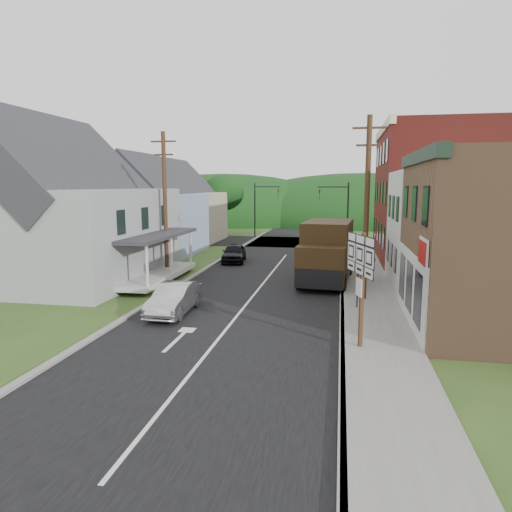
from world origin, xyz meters
The scene contains 24 objects.
ground centered at (0.00, 0.00, 0.00)m, with size 120.00×120.00×0.00m, color #2D4719.
road centered at (0.00, 10.00, 0.00)m, with size 9.00×90.00×0.02m, color black.
cross_road centered at (0.00, 27.00, 0.00)m, with size 60.00×9.00×0.02m, color black.
sidewalk_right centered at (5.90, 8.00, 0.07)m, with size 2.80×55.00×0.15m, color slate.
curb_right centered at (4.55, 8.00, 0.07)m, with size 0.20×55.00×0.15m, color slate.
curb_left centered at (-4.65, 8.00, 0.06)m, with size 0.30×55.00×0.12m, color slate.
storefront_white centered at (11.30, 7.50, 3.25)m, with size 8.00×7.00×6.50m, color silver.
storefront_red centered at (11.30, 17.00, 5.00)m, with size 8.00×12.00×10.00m, color maroon.
house_gray centered at (-12.00, 6.00, 4.23)m, with size 10.20×12.24×8.35m.
house_blue centered at (-11.00, 17.00, 3.69)m, with size 7.14×8.16×7.28m.
house_cream centered at (-11.50, 26.00, 3.69)m, with size 7.14×8.16×7.28m.
utility_pole_right centered at (5.60, 3.50, 4.66)m, with size 1.60×0.26×9.00m.
utility_pole_left centered at (-6.50, 8.00, 4.66)m, with size 1.60×0.26×9.00m.
traffic_signal_right centered at (4.30, 23.50, 3.76)m, with size 2.87×0.20×6.00m.
traffic_signal_left centered at (-4.30, 30.50, 3.76)m, with size 2.87×0.20×6.00m.
tree_left_b centered at (-17.00, 12.00, 4.88)m, with size 4.80×4.80×6.94m.
tree_left_c centered at (-19.00, 20.00, 5.94)m, with size 5.80×5.80×8.41m.
tree_left_d centered at (-9.00, 32.00, 4.88)m, with size 4.80×4.80×6.94m.
forested_ridge centered at (0.00, 55.00, 0.00)m, with size 90.00×30.00×16.00m, color #0F3310.
silver_sedan centered at (-2.85, -0.38, 0.68)m, with size 1.43×4.10×1.35m, color #B3B2B8.
dark_sedan centered at (-3.46, 13.86, 0.69)m, with size 1.63×4.04×1.38m, color black.
delivery_van centered at (3.62, 7.58, 1.83)m, with size 3.17×6.68×3.62m.
route_sign_cluster centered at (5.11, -3.61, 2.73)m, with size 0.83×2.17×3.98m.
warning_sign centered at (5.20, 1.70, 1.91)m, with size 0.25×0.73×2.76m.
Camera 1 is at (4.38, -19.26, 5.69)m, focal length 32.00 mm.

